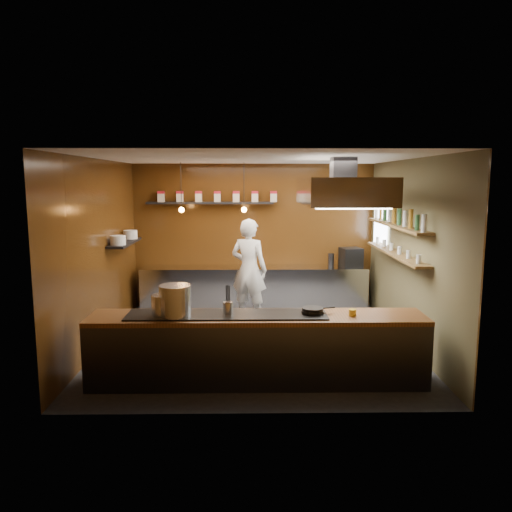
{
  "coord_description": "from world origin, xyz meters",
  "views": [
    {
      "loc": [
        -0.11,
        -7.91,
        2.66
      ],
      "look_at": [
        0.01,
        0.4,
        1.4
      ],
      "focal_mm": 35.0,
      "sensor_mm": 36.0,
      "label": 1
    }
  ],
  "objects_px": {
    "extractor_hood": "(343,191)",
    "espresso_machine": "(351,258)",
    "stockpot_large": "(175,300)",
    "chef": "(249,270)",
    "stockpot_small": "(163,305)"
  },
  "relations": [
    {
      "from": "stockpot_small",
      "to": "espresso_machine",
      "type": "bearing_deg",
      "value": 49.65
    },
    {
      "from": "extractor_hood",
      "to": "stockpot_large",
      "type": "xyz_separation_m",
      "value": [
        -2.36,
        -1.28,
        -1.37
      ]
    },
    {
      "from": "stockpot_large",
      "to": "espresso_machine",
      "type": "relative_size",
      "value": 1.03
    },
    {
      "from": "stockpot_large",
      "to": "stockpot_small",
      "type": "distance_m",
      "value": 0.18
    },
    {
      "from": "extractor_hood",
      "to": "stockpot_small",
      "type": "bearing_deg",
      "value": -153.61
    },
    {
      "from": "extractor_hood",
      "to": "espresso_machine",
      "type": "distance_m",
      "value": 2.96
    },
    {
      "from": "stockpot_large",
      "to": "espresso_machine",
      "type": "bearing_deg",
      "value": 51.35
    },
    {
      "from": "chef",
      "to": "stockpot_large",
      "type": "bearing_deg",
      "value": 96.23
    },
    {
      "from": "espresso_machine",
      "to": "chef",
      "type": "relative_size",
      "value": 0.2
    },
    {
      "from": "extractor_hood",
      "to": "espresso_machine",
      "type": "relative_size",
      "value": 5.04
    },
    {
      "from": "espresso_machine",
      "to": "extractor_hood",
      "type": "bearing_deg",
      "value": -117.11
    },
    {
      "from": "espresso_machine",
      "to": "stockpot_small",
      "type": "bearing_deg",
      "value": -142.41
    },
    {
      "from": "extractor_hood",
      "to": "espresso_machine",
      "type": "xyz_separation_m",
      "value": [
        0.68,
        2.51,
        -1.41
      ]
    },
    {
      "from": "stockpot_large",
      "to": "chef",
      "type": "bearing_deg",
      "value": 73.1
    },
    {
      "from": "chef",
      "to": "extractor_hood",
      "type": "bearing_deg",
      "value": 150.5
    }
  ]
}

